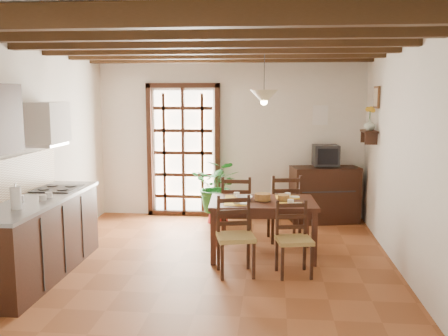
# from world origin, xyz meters

# --- Properties ---
(ground_plane) EXTENTS (5.00, 5.00, 0.00)m
(ground_plane) POSITION_xyz_m (0.00, 0.00, 0.00)
(ground_plane) COLOR brown
(room_shell) EXTENTS (4.52, 5.02, 2.81)m
(room_shell) POSITION_xyz_m (0.00, 0.00, 1.82)
(room_shell) COLOR silver
(room_shell) RESTS_ON ground_plane
(ceiling_beams) EXTENTS (4.50, 4.34, 0.20)m
(ceiling_beams) POSITION_xyz_m (0.00, 0.00, 2.69)
(ceiling_beams) COLOR black
(ceiling_beams) RESTS_ON room_shell
(french_door) EXTENTS (1.26, 0.11, 2.32)m
(french_door) POSITION_xyz_m (-0.80, 2.45, 1.18)
(french_door) COLOR white
(french_door) RESTS_ON ground_plane
(kitchen_counter) EXTENTS (0.64, 2.25, 1.38)m
(kitchen_counter) POSITION_xyz_m (-1.96, -0.60, 0.47)
(kitchen_counter) COLOR black
(kitchen_counter) RESTS_ON ground_plane
(range_hood) EXTENTS (0.38, 0.60, 0.54)m
(range_hood) POSITION_xyz_m (-2.05, -0.05, 1.73)
(range_hood) COLOR white
(range_hood) RESTS_ON room_shell
(counter_items) EXTENTS (0.50, 1.43, 0.25)m
(counter_items) POSITION_xyz_m (-1.95, -0.51, 0.96)
(counter_items) COLOR black
(counter_items) RESTS_ON kitchen_counter
(dining_table) EXTENTS (1.40, 0.95, 0.73)m
(dining_table) POSITION_xyz_m (0.60, 0.38, 0.64)
(dining_table) COLOR #3C1D13
(dining_table) RESTS_ON ground_plane
(chair_near_left) EXTENTS (0.50, 0.49, 0.91)m
(chair_near_left) POSITION_xyz_m (0.31, -0.34, 0.29)
(chair_near_left) COLOR #9E8243
(chair_near_left) RESTS_ON ground_plane
(chair_near_right) EXTENTS (0.46, 0.45, 0.86)m
(chair_near_right) POSITION_xyz_m (0.98, -0.29, 0.27)
(chair_near_right) COLOR #9E8243
(chair_near_right) RESTS_ON ground_plane
(chair_far_left) EXTENTS (0.44, 0.42, 0.95)m
(chair_far_left) POSITION_xyz_m (0.22, 1.04, 0.30)
(chair_far_left) COLOR #9E8243
(chair_far_left) RESTS_ON ground_plane
(chair_far_right) EXTENTS (0.52, 0.50, 0.98)m
(chair_far_right) POSITION_xyz_m (0.90, 1.09, 0.31)
(chair_far_right) COLOR #9E8243
(chair_far_right) RESTS_ON ground_plane
(table_setting) EXTENTS (0.99, 0.66, 0.09)m
(table_setting) POSITION_xyz_m (0.60, 0.38, 0.75)
(table_setting) COLOR gold
(table_setting) RESTS_ON dining_table
(table_bowl) EXTENTS (0.24, 0.24, 0.05)m
(table_bowl) POSITION_xyz_m (0.36, 0.41, 0.76)
(table_bowl) COLOR white
(table_bowl) RESTS_ON dining_table
(sideboard) EXTENTS (1.16, 0.71, 0.92)m
(sideboard) POSITION_xyz_m (1.58, 2.23, 0.46)
(sideboard) COLOR black
(sideboard) RESTS_ON ground_plane
(crt_tv) EXTENTS (0.43, 0.40, 0.34)m
(crt_tv) POSITION_xyz_m (1.58, 2.22, 1.11)
(crt_tv) COLOR black
(crt_tv) RESTS_ON sideboard
(fuse_box) EXTENTS (0.25, 0.03, 0.32)m
(fuse_box) POSITION_xyz_m (1.50, 2.48, 1.75)
(fuse_box) COLOR white
(fuse_box) RESTS_ON room_shell
(plant_pot) EXTENTS (0.35, 0.35, 0.21)m
(plant_pot) POSITION_xyz_m (-0.16, 2.01, 0.11)
(plant_pot) COLOR maroon
(plant_pot) RESTS_ON ground_plane
(potted_plant) EXTENTS (2.32, 2.09, 2.26)m
(potted_plant) POSITION_xyz_m (-0.16, 2.01, 0.57)
(potted_plant) COLOR #144C19
(potted_plant) RESTS_ON ground_plane
(wall_shelf) EXTENTS (0.20, 0.42, 0.20)m
(wall_shelf) POSITION_xyz_m (2.14, 1.60, 1.51)
(wall_shelf) COLOR black
(wall_shelf) RESTS_ON room_shell
(shelf_vase) EXTENTS (0.15, 0.15, 0.15)m
(shelf_vase) POSITION_xyz_m (2.14, 1.60, 1.65)
(shelf_vase) COLOR #B2BFB2
(shelf_vase) RESTS_ON wall_shelf
(shelf_flowers) EXTENTS (0.14, 0.14, 0.36)m
(shelf_flowers) POSITION_xyz_m (2.14, 1.60, 1.86)
(shelf_flowers) COLOR gold
(shelf_flowers) RESTS_ON shelf_vase
(framed_picture) EXTENTS (0.03, 0.32, 0.32)m
(framed_picture) POSITION_xyz_m (2.22, 1.60, 2.05)
(framed_picture) COLOR brown
(framed_picture) RESTS_ON room_shell
(pendant_lamp) EXTENTS (0.36, 0.36, 0.84)m
(pendant_lamp) POSITION_xyz_m (0.60, 0.48, 2.08)
(pendant_lamp) COLOR black
(pendant_lamp) RESTS_ON room_shell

